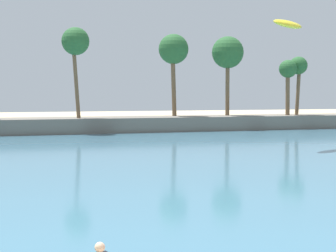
% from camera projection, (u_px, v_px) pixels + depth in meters
% --- Properties ---
extents(sea, '(220.00, 89.12, 0.06)m').
position_uv_depth(sea, '(59.00, 136.00, 54.45)').
color(sea, teal).
rests_on(sea, ground).
extents(palm_headland, '(100.48, 6.37, 12.60)m').
position_uv_depth(palm_headland, '(22.00, 98.00, 57.54)').
color(palm_headland, slate).
rests_on(palm_headland, ground).
extents(kite_aloft_high_over_bay, '(4.13, 3.16, 1.04)m').
position_uv_depth(kite_aloft_high_over_bay, '(288.00, 24.00, 41.47)').
color(kite_aloft_high_over_bay, yellow).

